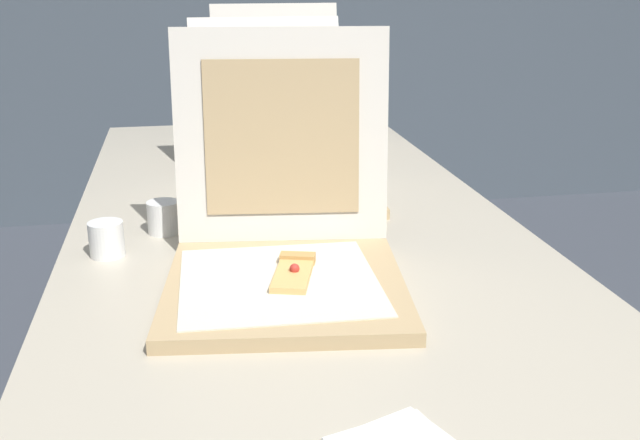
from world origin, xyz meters
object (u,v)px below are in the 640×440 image
Objects in this scene: pizza_box_back at (286,130)px; pizza_box_front at (284,250)px; table at (296,247)px; pizza_box_middle at (282,169)px; cup_white_near_center at (107,239)px; cup_white_mid at (164,217)px.

pizza_box_front is at bearing -99.31° from pizza_box_back.
table is 0.25m from pizza_box_middle.
pizza_box_middle is at bearing 43.31° from cup_white_near_center.
pizza_box_front is 1.02× the size of pizza_box_back.
pizza_box_middle is (0.01, 0.23, 0.10)m from table.
pizza_box_back reaches higher than cup_white_near_center.
cup_white_near_center is (-0.36, -0.34, -0.02)m from pizza_box_middle.
pizza_box_front is 7.26× the size of cup_white_near_center.
table is at bearing 84.77° from pizza_box_front.
pizza_box_front is 0.34m from cup_white_mid.
pizza_box_front reaches higher than pizza_box_back.
pizza_box_middle is at bearing 41.76° from cup_white_mid.
table is 4.17× the size of pizza_box_middle.
pizza_box_front reaches higher than table.
pizza_box_middle reaches higher than cup_white_near_center.
pizza_box_middle is 0.41m from pizza_box_back.
pizza_box_front reaches higher than cup_white_mid.
pizza_box_back is at bearing 60.25° from cup_white_near_center.
table is 0.31m from pizza_box_front.
pizza_box_back is 0.72m from cup_white_mid.
pizza_box_middle reaches higher than table.
cup_white_mid is at bearing -118.21° from pizza_box_back.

